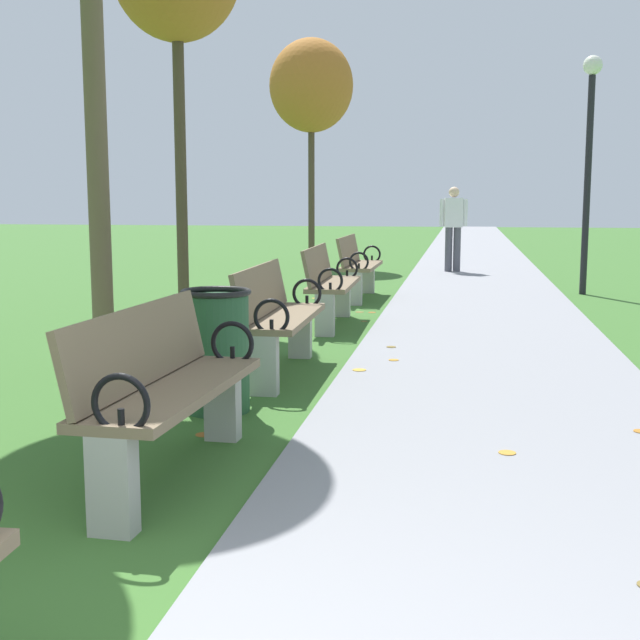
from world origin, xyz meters
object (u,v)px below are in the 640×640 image
at_px(park_bench_5, 358,265).
at_px(park_bench_4, 329,283).
at_px(park_bench_3, 278,316).
at_px(tree_5, 311,86).
at_px(pedestrian_walking, 453,224).
at_px(trash_bin, 217,350).
at_px(lamp_post, 589,138).
at_px(park_bench_2, 166,388).

bearing_deg(park_bench_5, park_bench_4, -90.00).
relative_size(park_bench_3, tree_5, 0.34).
height_order(pedestrian_walking, trash_bin, pedestrian_walking).
distance_m(park_bench_3, lamp_post, 7.43).
height_order(park_bench_4, lamp_post, lamp_post).
height_order(park_bench_4, trash_bin, park_bench_4).
xyz_separation_m(park_bench_3, pedestrian_walking, (1.28, 9.81, 0.44)).
bearing_deg(lamp_post, pedestrian_walking, 120.36).
distance_m(park_bench_4, pedestrian_walking, 7.24).
distance_m(park_bench_5, tree_5, 6.85).
xyz_separation_m(park_bench_2, park_bench_3, (-0.00, 2.64, 0.00)).
bearing_deg(park_bench_5, park_bench_3, -90.00).
bearing_deg(tree_5, park_bench_5, -73.40).
xyz_separation_m(tree_5, trash_bin, (1.58, -12.32, -3.30)).
height_order(park_bench_4, park_bench_5, same).
height_order(park_bench_5, tree_5, tree_5).
bearing_deg(trash_bin, lamp_post, 65.98).
relative_size(park_bench_2, park_bench_3, 1.01).
bearing_deg(tree_5, park_bench_3, -81.15).
xyz_separation_m(tree_5, lamp_post, (4.99, -4.66, -1.41)).
relative_size(park_bench_5, lamp_post, 0.46).
bearing_deg(pedestrian_walking, park_bench_5, -105.76).
bearing_deg(park_bench_3, lamp_post, 63.02).
distance_m(park_bench_2, tree_5, 14.20).
xyz_separation_m(park_bench_3, lamp_post, (3.27, 6.42, 1.82)).
relative_size(trash_bin, lamp_post, 0.24).
bearing_deg(park_bench_5, lamp_post, 19.03).
bearing_deg(park_bench_4, park_bench_3, -90.00).
height_order(tree_5, trash_bin, tree_5).
bearing_deg(park_bench_4, park_bench_2, -90.00).
bearing_deg(pedestrian_walking, park_bench_2, -95.85).
bearing_deg(tree_5, park_bench_2, -82.83).
height_order(park_bench_2, park_bench_3, same).
distance_m(park_bench_2, park_bench_5, 7.93).
xyz_separation_m(park_bench_4, pedestrian_walking, (1.28, 7.12, 0.44)).
bearing_deg(park_bench_3, park_bench_4, 90.00).
xyz_separation_m(park_bench_3, park_bench_4, (0.00, 2.70, 0.00)).
bearing_deg(trash_bin, park_bench_4, 87.86).
xyz_separation_m(park_bench_5, lamp_post, (3.27, 1.13, 1.82)).
distance_m(park_bench_5, lamp_post, 3.91).
relative_size(park_bench_4, pedestrian_walking, 0.99).
bearing_deg(pedestrian_walking, park_bench_4, -100.17).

